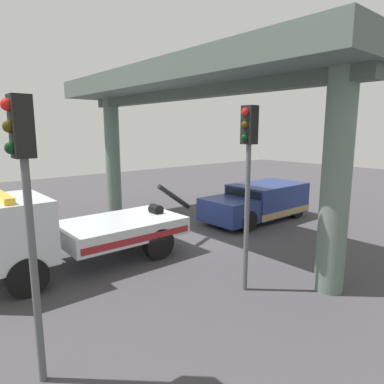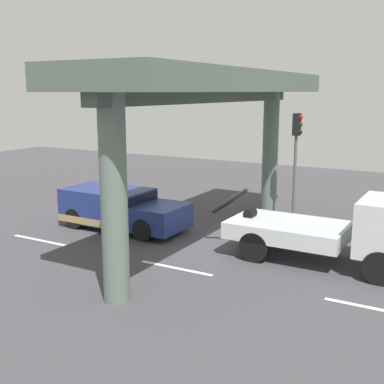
{
  "view_description": "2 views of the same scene",
  "coord_description": "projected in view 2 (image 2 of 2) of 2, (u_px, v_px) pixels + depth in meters",
  "views": [
    {
      "loc": [
        7.91,
        9.67,
        4.05
      ],
      "look_at": [
        -1.0,
        -0.73,
        1.56
      ],
      "focal_mm": 32.28,
      "sensor_mm": 36.0,
      "label": 1
    },
    {
      "loc": [
        7.6,
        -15.28,
        5.48
      ],
      "look_at": [
        -0.81,
        -0.37,
        1.93
      ],
      "focal_mm": 45.57,
      "sensor_mm": 36.0,
      "label": 2
    }
  ],
  "objects": [
    {
      "name": "lane_stripe_east",
      "position": [
        375.0,
        309.0,
        12.5
      ],
      "size": [
        2.6,
        0.16,
        0.01
      ],
      "primitive_type": "cube",
      "color": "silver",
      "rests_on": "ground"
    },
    {
      "name": "tow_truck_white",
      "position": [
        347.0,
        230.0,
        15.33
      ],
      "size": [
        7.26,
        2.47,
        2.46
      ],
      "color": "silver",
      "rests_on": "ground"
    },
    {
      "name": "towed_van_green",
      "position": [
        119.0,
        209.0,
        19.77
      ],
      "size": [
        5.21,
        2.25,
        1.58
      ],
      "color": "navy",
      "rests_on": "ground"
    },
    {
      "name": "overpass_structure",
      "position": [
        215.0,
        94.0,
        16.77
      ],
      "size": [
        3.6,
        13.33,
        6.18
      ],
      "color": "#596B60",
      "rests_on": "ground"
    },
    {
      "name": "ground_plane",
      "position": [
        216.0,
        245.0,
        17.81
      ],
      "size": [
        60.0,
        40.0,
        0.1
      ],
      "primitive_type": "cube",
      "color": "#423F44"
    },
    {
      "name": "traffic_light_near",
      "position": [
        296.0,
        144.0,
        20.03
      ],
      "size": [
        0.39,
        0.32,
        4.6
      ],
      "color": "#515456",
      "rests_on": "ground"
    },
    {
      "name": "lane_stripe_west",
      "position": [
        39.0,
        240.0,
        18.27
      ],
      "size": [
        2.6,
        0.16,
        0.01
      ],
      "primitive_type": "cube",
      "color": "silver",
      "rests_on": "ground"
    },
    {
      "name": "lane_stripe_mid",
      "position": [
        176.0,
        268.0,
        15.39
      ],
      "size": [
        2.6,
        0.16,
        0.01
      ],
      "primitive_type": "cube",
      "color": "silver",
      "rests_on": "ground"
    }
  ]
}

